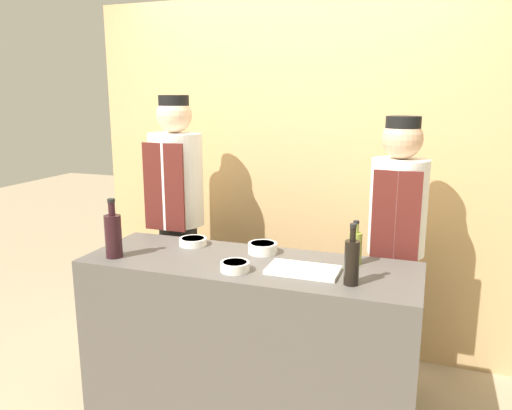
{
  "coord_description": "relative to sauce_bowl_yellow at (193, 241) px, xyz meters",
  "views": [
    {
      "loc": [
        0.87,
        -2.33,
        1.76
      ],
      "look_at": [
        0.0,
        0.12,
        1.19
      ],
      "focal_mm": 35.0,
      "sensor_mm": 36.0,
      "label": 1
    }
  ],
  "objects": [
    {
      "name": "bottle_oil",
      "position": [
        0.94,
        -0.02,
        0.07
      ],
      "size": [
        0.07,
        0.07,
        0.23
      ],
      "color": "olive",
      "rests_on": "counter"
    },
    {
      "name": "counter",
      "position": [
        0.41,
        -0.17,
        -0.48
      ],
      "size": [
        1.76,
        0.6,
        0.91
      ],
      "color": "#514C47",
      "rests_on": "ground_plane"
    },
    {
      "name": "cabinet_wall",
      "position": [
        0.41,
        0.85,
        0.27
      ],
      "size": [
        2.94,
        0.18,
        2.4
      ],
      "color": "tan",
      "rests_on": "ground_plane"
    },
    {
      "name": "sauce_bowl_red",
      "position": [
        0.39,
        -0.32,
        0.0
      ],
      "size": [
        0.15,
        0.15,
        0.05
      ],
      "color": "white",
      "rests_on": "counter"
    },
    {
      "name": "chef_right",
      "position": [
        1.11,
        0.37,
        -0.02
      ],
      "size": [
        0.32,
        0.32,
        1.65
      ],
      "color": "#28282D",
      "rests_on": "ground_plane"
    },
    {
      "name": "bottle_soy",
      "position": [
        0.96,
        -0.31,
        0.09
      ],
      "size": [
        0.07,
        0.07,
        0.29
      ],
      "color": "black",
      "rests_on": "counter"
    },
    {
      "name": "sauce_bowl_yellow",
      "position": [
        0.0,
        0.0,
        0.0
      ],
      "size": [
        0.16,
        0.16,
        0.04
      ],
      "color": "white",
      "rests_on": "counter"
    },
    {
      "name": "sauce_bowl_purple",
      "position": [
        0.43,
        -0.01,
        0.01
      ],
      "size": [
        0.16,
        0.16,
        0.06
      ],
      "color": "white",
      "rests_on": "counter"
    },
    {
      "name": "cutting_board",
      "position": [
        0.72,
        -0.23,
        -0.01
      ],
      "size": [
        0.35,
        0.2,
        0.02
      ],
      "color": "white",
      "rests_on": "counter"
    },
    {
      "name": "bottle_wine",
      "position": [
        -0.3,
        -0.34,
        0.1
      ],
      "size": [
        0.09,
        0.09,
        0.32
      ],
      "color": "black",
      "rests_on": "counter"
    },
    {
      "name": "chef_left",
      "position": [
        -0.3,
        0.37,
        0.03
      ],
      "size": [
        0.35,
        0.35,
        1.76
      ],
      "color": "#28282D",
      "rests_on": "ground_plane"
    }
  ]
}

